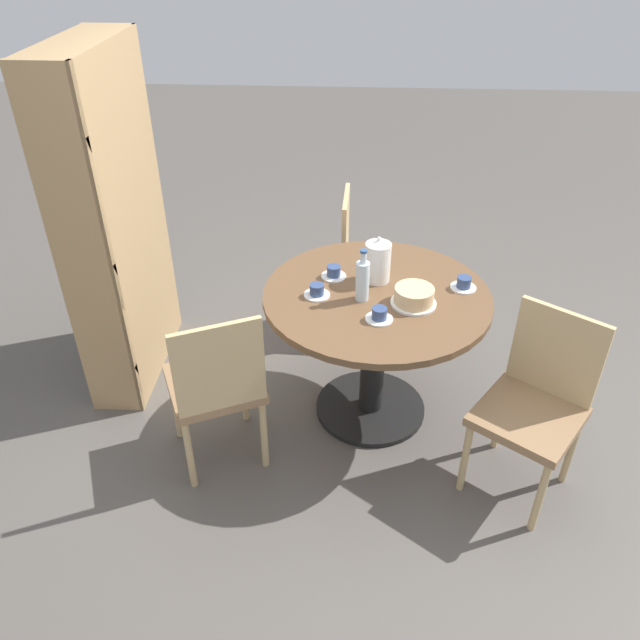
{
  "coord_description": "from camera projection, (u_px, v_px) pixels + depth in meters",
  "views": [
    {
      "loc": [
        -2.58,
        0.12,
        2.35
      ],
      "look_at": [
        0.0,
        0.28,
        0.59
      ],
      "focal_mm": 35.0,
      "sensor_mm": 36.0,
      "label": 1
    }
  ],
  "objects": [
    {
      "name": "cup_c",
      "position": [
        334.0,
        273.0,
        3.14
      ],
      "size": [
        0.13,
        0.13,
        0.06
      ],
      "color": "white",
      "rests_on": "dining_table"
    },
    {
      "name": "chair_a",
      "position": [
        536.0,
        402.0,
        2.78
      ],
      "size": [
        0.59,
        0.59,
        0.9
      ],
      "rotation": [
        0.0,
        0.0,
        4.09
      ],
      "color": "tan",
      "rests_on": "ground_plane"
    },
    {
      "name": "cup_a",
      "position": [
        379.0,
        315.0,
        2.82
      ],
      "size": [
        0.13,
        0.13,
        0.06
      ],
      "color": "white",
      "rests_on": "dining_table"
    },
    {
      "name": "bookshelf",
      "position": [
        120.0,
        230.0,
        3.3
      ],
      "size": [
        0.86,
        0.28,
        1.82
      ],
      "rotation": [
        0.0,
        0.0,
        3.14
      ],
      "color": "tan",
      "rests_on": "ground_plane"
    },
    {
      "name": "ground_plane",
      "position": [
        370.0,
        409.0,
        3.45
      ],
      "size": [
        14.0,
        14.0,
        0.0
      ],
      "primitive_type": "plane",
      "color": "#56514C"
    },
    {
      "name": "chair_b",
      "position": [
        366.0,
        259.0,
        3.87
      ],
      "size": [
        0.43,
        0.43,
        0.9
      ],
      "rotation": [
        0.0,
        0.0,
        6.25
      ],
      "color": "tan",
      "rests_on": "ground_plane"
    },
    {
      "name": "chair_c",
      "position": [
        216.0,
        384.0,
        2.88
      ],
      "size": [
        0.56,
        0.56,
        0.9
      ],
      "rotation": [
        0.0,
        0.0,
        8.28
      ],
      "color": "tan",
      "rests_on": "ground_plane"
    },
    {
      "name": "cup_d",
      "position": [
        317.0,
        291.0,
        2.99
      ],
      "size": [
        0.13,
        0.13,
        0.06
      ],
      "color": "white",
      "rests_on": "dining_table"
    },
    {
      "name": "water_bottle",
      "position": [
        362.0,
        280.0,
        2.92
      ],
      "size": [
        0.07,
        0.07,
        0.26
      ],
      "color": "silver",
      "rests_on": "dining_table"
    },
    {
      "name": "dining_table",
      "position": [
        375.0,
        326.0,
        3.13
      ],
      "size": [
        1.11,
        1.11,
        0.76
      ],
      "color": "black",
      "rests_on": "ground_plane"
    },
    {
      "name": "coffee_pot",
      "position": [
        377.0,
        261.0,
        3.07
      ],
      "size": [
        0.13,
        0.13,
        0.24
      ],
      "color": "white",
      "rests_on": "dining_table"
    },
    {
      "name": "cup_b",
      "position": [
        464.0,
        284.0,
        3.05
      ],
      "size": [
        0.13,
        0.13,
        0.06
      ],
      "color": "white",
      "rests_on": "dining_table"
    },
    {
      "name": "cake_main",
      "position": [
        414.0,
        297.0,
        2.92
      ],
      "size": [
        0.22,
        0.22,
        0.09
      ],
      "color": "white",
      "rests_on": "dining_table"
    }
  ]
}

